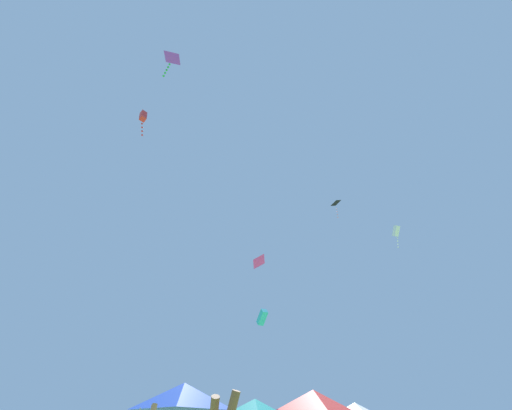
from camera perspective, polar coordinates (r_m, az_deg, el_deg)
The scene contains 9 objects.
canopy_tent_blue at distance 16.01m, azimuth -12.96°, elevation -30.45°, with size 3.13×3.13×3.34m.
canopy_tent_teal at distance 20.44m, azimuth -0.17°, elevation -32.75°, with size 2.90×2.90×3.11m.
canopy_tent_red at distance 17.05m, azimuth 10.39°, elevation -31.44°, with size 2.98×2.98×3.19m.
kite_red_box at distance 30.70m, azimuth -19.62°, elevation 14.70°, with size 0.87×0.92×2.85m.
kite_cyan_box at distance 31.78m, azimuth 1.13°, elevation -19.49°, with size 1.03×1.56×1.38m.
kite_black_diamond at distance 34.04m, azimuth 14.10°, elevation 0.24°, with size 1.07×0.90×1.96m.
kite_purple_diamond at distance 28.67m, azimuth -14.94°, elevation 24.08°, with size 1.57×1.66×2.64m.
kite_magenta_diamond at distance 28.66m, azimuth 0.46°, elevation -10.07°, with size 1.35×1.47×0.73m.
kite_white_box at distance 33.99m, azimuth 23.87°, elevation -4.39°, with size 0.72×1.00×2.46m.
Camera 1 is at (-0.70, -6.67, 1.57)m, focal length 22.27 mm.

